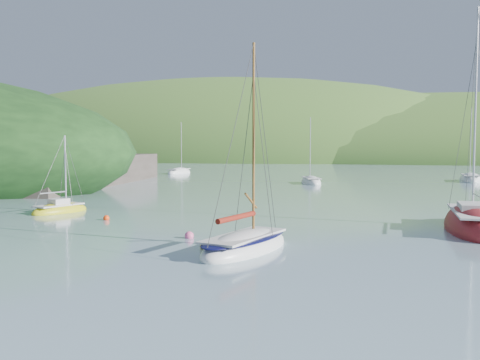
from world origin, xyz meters
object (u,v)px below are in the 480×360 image
(distant_sloop_a, at_px, (311,182))
(distant_sloop_c, at_px, (179,173))
(sailboat_yellow, at_px, (60,210))
(distant_sloop_b, at_px, (470,180))
(daysailer_white, at_px, (245,246))
(sloop_red, at_px, (475,226))

(distant_sloop_a, distance_m, distant_sloop_c, 30.59)
(sailboat_yellow, relative_size, distant_sloop_a, 0.66)
(distant_sloop_b, bearing_deg, distant_sloop_c, 172.33)
(daysailer_white, distance_m, distant_sloop_a, 43.41)
(sailboat_yellow, height_order, distant_sloop_c, distant_sloop_c)
(distant_sloop_b, bearing_deg, sailboat_yellow, -124.29)
(sloop_red, bearing_deg, distant_sloop_a, 112.86)
(distant_sloop_a, distance_m, distant_sloop_b, 21.93)
(distant_sloop_a, height_order, distant_sloop_b, distant_sloop_b)
(daysailer_white, bearing_deg, sloop_red, 53.68)
(distant_sloop_a, bearing_deg, sloop_red, -86.07)
(sloop_red, relative_size, distant_sloop_c, 1.44)
(sailboat_yellow, xyz_separation_m, distant_sloop_b, (31.25, 44.25, 0.02))
(daysailer_white, relative_size, sloop_red, 0.74)
(distant_sloop_a, bearing_deg, distant_sloop_b, 8.00)
(distant_sloop_b, height_order, distant_sloop_c, distant_sloop_b)
(daysailer_white, distance_m, sailboat_yellow, 18.84)
(sailboat_yellow, bearing_deg, distant_sloop_a, 86.28)
(distant_sloop_b, xyz_separation_m, distant_sloop_c, (-44.73, 6.77, -0.01))
(sloop_red, distance_m, distant_sloop_a, 36.99)
(daysailer_white, xyz_separation_m, sloop_red, (10.50, 9.38, 0.02))
(daysailer_white, xyz_separation_m, distant_sloop_b, (14.82, 53.48, -0.04))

